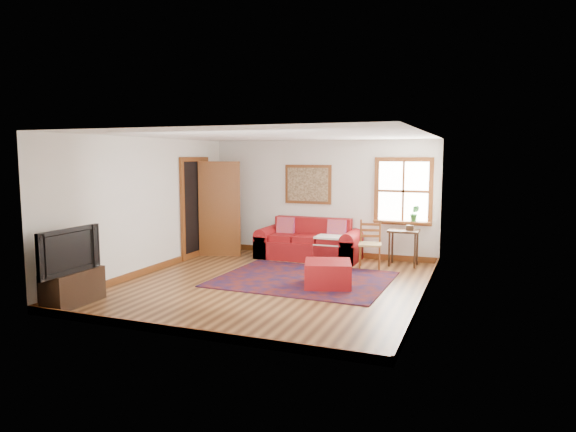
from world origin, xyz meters
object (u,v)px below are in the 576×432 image
at_px(side_table, 404,236).
at_px(ladder_back_chair, 370,242).
at_px(media_cabinet, 73,287).
at_px(red_leather_sofa, 309,245).
at_px(red_ottoman, 328,274).

relative_size(side_table, ladder_back_chair, 0.77).
bearing_deg(media_cabinet, ladder_back_chair, 48.85).
height_order(red_leather_sofa, media_cabinet, red_leather_sofa).
relative_size(side_table, media_cabinet, 0.78).
bearing_deg(side_table, ladder_back_chair, -146.04).
bearing_deg(red_ottoman, side_table, 49.65).
bearing_deg(red_leather_sofa, ladder_back_chair, -16.57).
distance_m(side_table, ladder_back_chair, 0.71).
bearing_deg(red_leather_sofa, media_cabinet, -115.71).
distance_m(side_table, media_cabinet, 6.07).
bearing_deg(red_ottoman, media_cabinet, -161.41).
xyz_separation_m(red_ottoman, side_table, (0.92, 2.14, 0.38)).
distance_m(ladder_back_chair, media_cabinet, 5.38).
xyz_separation_m(red_leather_sofa, red_ottoman, (1.06, -2.16, -0.07)).
bearing_deg(media_cabinet, red_leather_sofa, 64.29).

